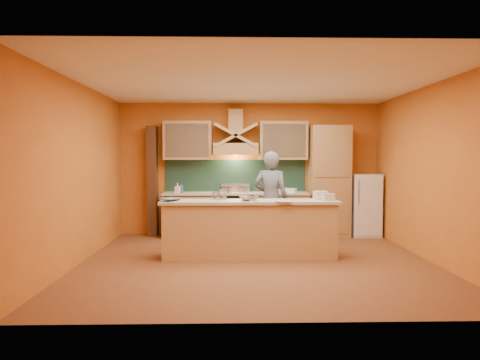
{
  "coord_description": "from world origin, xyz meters",
  "views": [
    {
      "loc": [
        -0.42,
        -6.66,
        1.64
      ],
      "look_at": [
        -0.24,
        0.9,
        1.25
      ],
      "focal_mm": 32.0,
      "sensor_mm": 36.0,
      "label": 1
    }
  ],
  "objects_px": {
    "stove": "(236,215)",
    "fridge": "(364,205)",
    "person": "(271,199)",
    "mixing_bowl": "(249,198)",
    "kitchen_scale": "(252,198)"
  },
  "relations": [
    {
      "from": "stove",
      "to": "mixing_bowl",
      "type": "xyz_separation_m",
      "value": [
        0.18,
        -1.96,
        0.53
      ]
    },
    {
      "from": "mixing_bowl",
      "to": "fridge",
      "type": "bearing_deg",
      "value": 37.91
    },
    {
      "from": "fridge",
      "to": "person",
      "type": "xyz_separation_m",
      "value": [
        -2.06,
        -1.01,
        0.23
      ]
    },
    {
      "from": "stove",
      "to": "person",
      "type": "distance_m",
      "value": 1.27
    },
    {
      "from": "stove",
      "to": "mixing_bowl",
      "type": "distance_m",
      "value": 2.04
    },
    {
      "from": "fridge",
      "to": "kitchen_scale",
      "type": "bearing_deg",
      "value": -140.8
    },
    {
      "from": "stove",
      "to": "fridge",
      "type": "height_order",
      "value": "fridge"
    },
    {
      "from": "kitchen_scale",
      "to": "mixing_bowl",
      "type": "relative_size",
      "value": 0.35
    },
    {
      "from": "fridge",
      "to": "mixing_bowl",
      "type": "distance_m",
      "value": 3.21
    },
    {
      "from": "mixing_bowl",
      "to": "stove",
      "type": "bearing_deg",
      "value": 95.34
    },
    {
      "from": "fridge",
      "to": "person",
      "type": "distance_m",
      "value": 2.31
    },
    {
      "from": "stove",
      "to": "kitchen_scale",
      "type": "relative_size",
      "value": 8.42
    },
    {
      "from": "stove",
      "to": "kitchen_scale",
      "type": "xyz_separation_m",
      "value": [
        0.23,
        -2.02,
        0.54
      ]
    },
    {
      "from": "person",
      "to": "kitchen_scale",
      "type": "distance_m",
      "value": 1.09
    },
    {
      "from": "kitchen_scale",
      "to": "person",
      "type": "bearing_deg",
      "value": 48.65
    }
  ]
}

